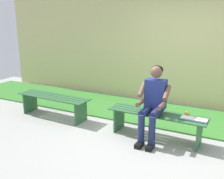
% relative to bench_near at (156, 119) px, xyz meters
% --- Properties ---
extents(ground_plane, '(10.00, 7.00, 0.04)m').
position_rel_bench_near_xyz_m(ground_plane, '(1.11, 1.00, -0.37)').
color(ground_plane, '#9E9E99').
extents(grass_strip, '(9.00, 1.56, 0.03)m').
position_rel_bench_near_xyz_m(grass_strip, '(1.11, -1.14, -0.33)').
color(grass_strip, '#387A2D').
rests_on(grass_strip, ground).
extents(brick_wall, '(9.50, 0.24, 2.78)m').
position_rel_bench_near_xyz_m(brick_wall, '(0.50, -2.16, 1.05)').
color(brick_wall, '#D1C684').
rests_on(brick_wall, ground).
extents(bench_near, '(1.69, 0.49, 0.46)m').
position_rel_bench_near_xyz_m(bench_near, '(0.00, 0.00, 0.00)').
color(bench_near, '#2D6038').
rests_on(bench_near, ground).
extents(bench_far, '(1.63, 0.48, 0.46)m').
position_rel_bench_near_xyz_m(bench_far, '(2.21, 0.00, -0.00)').
color(bench_far, '#2D6038').
rests_on(bench_far, ground).
extents(person_seated, '(0.50, 0.69, 1.26)m').
position_rel_bench_near_xyz_m(person_seated, '(0.04, 0.10, 0.35)').
color(person_seated, navy).
rests_on(person_seated, ground).
extents(apple, '(0.07, 0.07, 0.07)m').
position_rel_bench_near_xyz_m(apple, '(-0.48, -0.10, 0.15)').
color(apple, gold).
rests_on(apple, bench_near).
extents(book_open, '(0.42, 0.17, 0.02)m').
position_rel_bench_near_xyz_m(book_open, '(-0.62, 0.04, 0.12)').
color(book_open, white).
rests_on(book_open, bench_near).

